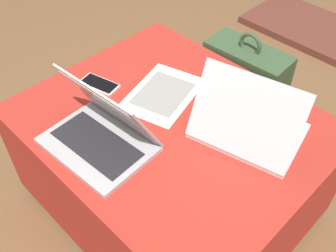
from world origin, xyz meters
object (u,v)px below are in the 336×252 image
object	(u,v)px
cell_phone	(99,84)
paper_sheet	(163,93)
backpack	(242,97)
laptop_near	(102,132)
laptop_far	(248,126)

from	to	relation	value
cell_phone	paper_sheet	bearing A→B (deg)	-70.46
backpack	paper_sheet	bearing A→B (deg)	78.35
laptop_near	backpack	world-z (taller)	laptop_near
laptop_near	cell_phone	bearing A→B (deg)	140.83
laptop_near	paper_sheet	bearing A→B (deg)	93.22
laptop_near	laptop_far	bearing A→B (deg)	44.39
backpack	laptop_far	bearing A→B (deg)	121.68
laptop_near	laptop_far	world-z (taller)	laptop_far
cell_phone	backpack	world-z (taller)	backpack
cell_phone	laptop_far	bearing A→B (deg)	-86.22
backpack	paper_sheet	size ratio (longest dim) A/B	1.67
laptop_near	cell_phone	world-z (taller)	laptop_near
laptop_near	cell_phone	xyz separation A→B (m)	(-0.24, 0.17, -0.04)
backpack	laptop_near	bearing A→B (deg)	84.68
laptop_near	laptop_far	size ratio (longest dim) A/B	0.92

